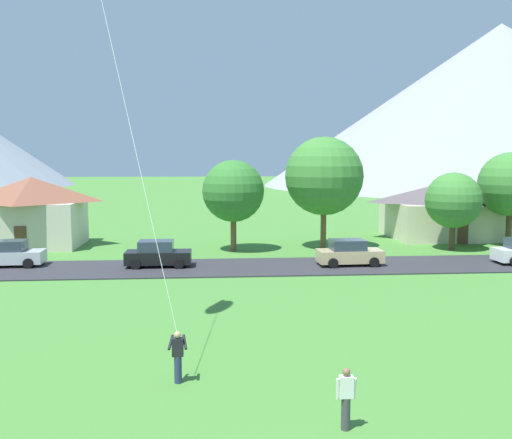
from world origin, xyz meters
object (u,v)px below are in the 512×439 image
at_px(house_left_center, 32,211).
at_px(tree_right_of_center, 324,176).
at_px(house_leftmost, 444,209).
at_px(parked_car_silver_mid_east, 10,254).
at_px(watcher_person, 346,398).
at_px(tree_near_left, 453,200).
at_px(parked_car_black_mid_west, 158,254).
at_px(tree_left_of_center, 233,191).
at_px(parked_car_tan_east_end, 349,253).
at_px(tree_center, 511,184).

distance_m(house_left_center, tree_right_of_center, 23.23).
bearing_deg(house_left_center, house_leftmost, 3.82).
distance_m(parked_car_silver_mid_east, watcher_person, 29.08).
distance_m(house_leftmost, tree_near_left, 7.25).
relative_size(tree_near_left, tree_right_of_center, 0.69).
bearing_deg(tree_near_left, parked_car_black_mid_west, -166.20).
xyz_separation_m(tree_near_left, tree_left_of_center, (-16.73, 0.94, 0.73)).
bearing_deg(parked_car_tan_east_end, tree_near_left, 32.02).
bearing_deg(tree_right_of_center, house_leftmost, 23.68).
xyz_separation_m(house_leftmost, tree_center, (3.28, -5.11, 2.41)).
distance_m(house_left_center, tree_center, 38.12).
height_order(house_left_center, tree_right_of_center, tree_right_of_center).
xyz_separation_m(tree_left_of_center, tree_right_of_center, (7.05, 0.70, 1.09)).
distance_m(tree_left_of_center, tree_right_of_center, 7.16).
distance_m(house_left_center, tree_near_left, 32.89).
relative_size(house_leftmost, tree_right_of_center, 1.16).
xyz_separation_m(tree_right_of_center, watcher_person, (-5.36, -30.15, -4.75)).
xyz_separation_m(house_left_center, watcher_person, (17.52, -33.02, -1.99)).
xyz_separation_m(house_leftmost, house_left_center, (-34.68, -2.31, 0.34)).
bearing_deg(tree_near_left, watcher_person, -117.82).
xyz_separation_m(house_leftmost, parked_car_silver_mid_east, (-33.57, -11.32, -1.66)).
distance_m(tree_right_of_center, parked_car_tan_east_end, 8.94).
distance_m(house_leftmost, parked_car_silver_mid_east, 35.47).
relative_size(tree_center, parked_car_black_mid_west, 1.78).
distance_m(house_leftmost, parked_car_tan_east_end, 17.29).
xyz_separation_m(tree_center, parked_car_black_mid_west, (-27.28, -7.09, -4.07)).
height_order(house_leftmost, tree_left_of_center, tree_left_of_center).
distance_m(tree_right_of_center, parked_car_black_mid_west, 14.86).
bearing_deg(house_leftmost, parked_car_tan_east_end, -132.28).
xyz_separation_m(house_leftmost, tree_right_of_center, (-11.80, -5.18, 3.10)).
height_order(house_left_center, tree_near_left, tree_near_left).
bearing_deg(house_leftmost, house_left_center, -176.18).
xyz_separation_m(tree_left_of_center, parked_car_black_mid_west, (-5.16, -6.32, -3.67)).
bearing_deg(parked_car_silver_mid_east, parked_car_tan_east_end, -3.68).
relative_size(parked_car_silver_mid_east, parked_car_tan_east_end, 0.99).
distance_m(tree_center, tree_right_of_center, 15.10).
height_order(house_leftmost, watcher_person, house_leftmost).
bearing_deg(house_left_center, parked_car_tan_east_end, -24.28).
relative_size(house_leftmost, parked_car_tan_east_end, 2.35).
height_order(house_leftmost, tree_near_left, tree_near_left).
relative_size(parked_car_black_mid_west, parked_car_tan_east_end, 0.99).
bearing_deg(house_left_center, watcher_person, -62.04).
xyz_separation_m(parked_car_black_mid_west, watcher_person, (6.84, -23.13, 0.01)).
distance_m(tree_left_of_center, parked_car_black_mid_west, 8.94).
distance_m(house_leftmost, house_left_center, 34.76).
bearing_deg(tree_center, watcher_person, -124.08).
relative_size(tree_left_of_center, parked_car_silver_mid_east, 1.63).
bearing_deg(tree_near_left, house_leftmost, 72.77).
bearing_deg(watcher_person, tree_near_left, 62.18).
distance_m(tree_center, watcher_person, 36.71).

